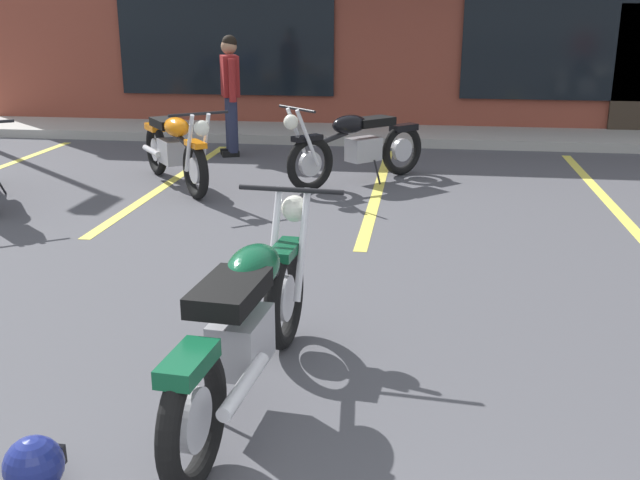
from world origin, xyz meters
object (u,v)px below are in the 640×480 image
motorcycle_silver_naked (357,145)px  person_in_black_shirt (230,88)px  motorcycle_foreground_classic (248,321)px  helmet_on_pavement (34,465)px  motorcycle_green_cafe_racer (174,148)px

motorcycle_silver_naked → person_in_black_shirt: 2.50m
motorcycle_foreground_classic → helmet_on_pavement: size_ratio=8.11×
person_in_black_shirt → helmet_on_pavement: bearing=-81.7°
motorcycle_foreground_classic → person_in_black_shirt: size_ratio=1.26×
motorcycle_green_cafe_racer → person_in_black_shirt: 2.05m
motorcycle_green_cafe_racer → helmet_on_pavement: bearing=-77.2°
motorcycle_silver_naked → helmet_on_pavement: bearing=-97.5°
motorcycle_silver_naked → helmet_on_pavement: motorcycle_silver_naked is taller
motorcycle_green_cafe_racer → motorcycle_foreground_classic: bearing=-67.0°
motorcycle_green_cafe_racer → person_in_black_shirt: person_in_black_shirt is taller
person_in_black_shirt → helmet_on_pavement: 7.79m
motorcycle_foreground_classic → motorcycle_green_cafe_racer: bearing=113.0°
motorcycle_silver_naked → person_in_black_shirt: person_in_black_shirt is taller
motorcycle_foreground_classic → motorcycle_green_cafe_racer: 5.20m
motorcycle_foreground_classic → helmet_on_pavement: bearing=-129.7°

